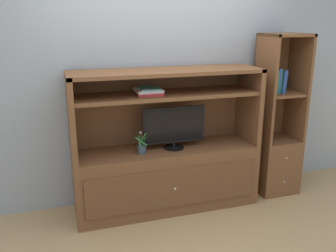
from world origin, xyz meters
name	(u,v)px	position (x,y,z in m)	size (l,w,h in m)	color
ground_plane	(179,224)	(0.00, 0.00, 0.00)	(8.00, 8.00, 0.00)	tan
painted_rear_wall	(157,70)	(0.00, 0.75, 1.40)	(6.00, 0.10, 2.80)	#9EA8B2
media_console	(166,164)	(0.00, 0.40, 0.47)	(1.88, 0.55, 1.45)	brown
tv_monitor	(174,127)	(0.07, 0.38, 0.88)	(0.64, 0.21, 0.43)	black
potted_plant	(142,148)	(-0.28, 0.33, 0.70)	(0.12, 0.14, 0.23)	#384C56
magazine_stack	(149,91)	(-0.18, 0.40, 1.25)	(0.27, 0.32, 0.07)	red
bookshelf_tall	(276,141)	(1.30, 0.41, 0.58)	(0.45, 0.44, 1.77)	brown
upright_book_row	(275,81)	(1.22, 0.40, 1.28)	(0.18, 0.17, 0.26)	#2D519E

